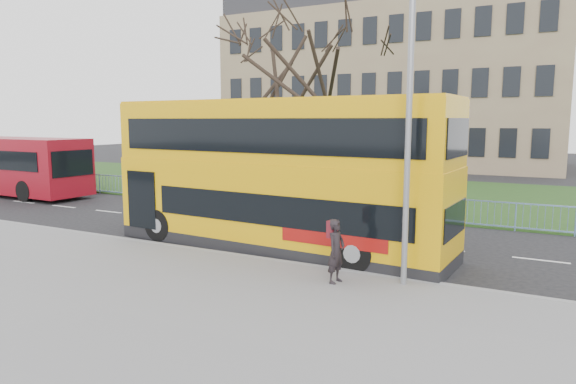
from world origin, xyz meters
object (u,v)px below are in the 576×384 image
object	(u,v)px
yellow_bus	(276,171)
pedestrian	(336,251)
street_lamp	(405,120)
red_bus	(2,164)

from	to	relation	value
yellow_bus	pedestrian	distance (m)	4.58
pedestrian	street_lamp	size ratio (longest dim) A/B	0.22
yellow_bus	street_lamp	size ratio (longest dim) A/B	1.55
yellow_bus	pedestrian	size ratio (longest dim) A/B	7.10
pedestrian	street_lamp	world-z (taller)	street_lamp
pedestrian	street_lamp	xyz separation A→B (m)	(1.46, 0.67, 3.26)
red_bus	pedestrian	xyz separation A→B (m)	(23.31, -6.67, -0.78)
pedestrian	yellow_bus	bearing A→B (deg)	58.17
yellow_bus	red_bus	bearing A→B (deg)	172.51
pedestrian	street_lamp	bearing A→B (deg)	-56.81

